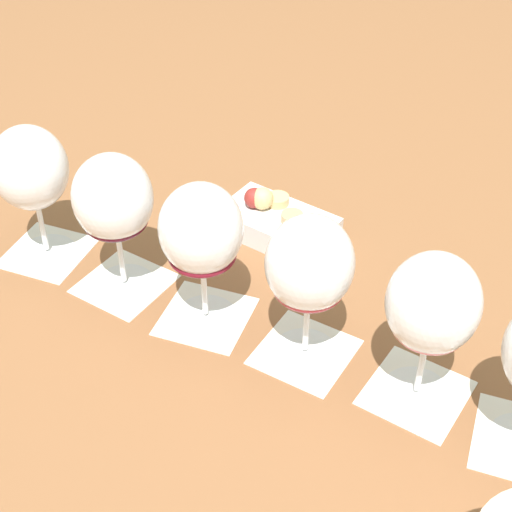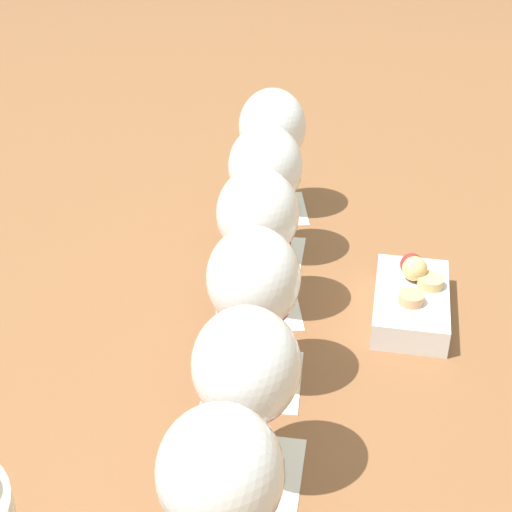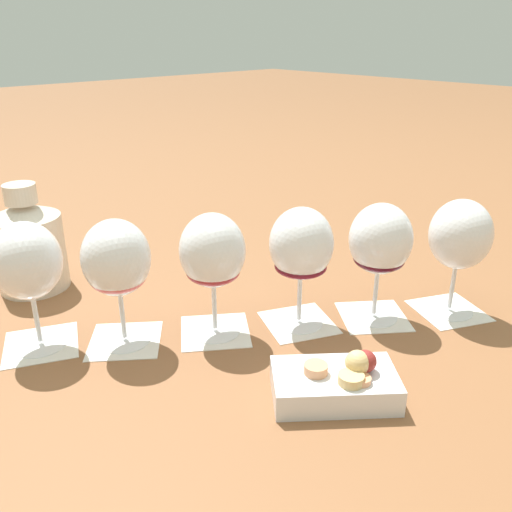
{
  "view_description": "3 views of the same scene",
  "coord_description": "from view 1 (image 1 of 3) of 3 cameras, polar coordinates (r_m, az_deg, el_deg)",
  "views": [
    {
      "loc": [
        0.05,
        0.66,
        0.66
      ],
      "look_at": [
        0.0,
        -0.0,
        0.12
      ],
      "focal_mm": 55.0,
      "sensor_mm": 36.0,
      "label": 1
    },
    {
      "loc": [
        -0.63,
        0.35,
        0.58
      ],
      "look_at": [
        0.0,
        -0.0,
        0.12
      ],
      "focal_mm": 55.0,
      "sensor_mm": 36.0,
      "label": 2
    },
    {
      "loc": [
        -0.5,
        -0.54,
        0.43
      ],
      "look_at": [
        0.0,
        -0.0,
        0.12
      ],
      "focal_mm": 38.0,
      "sensor_mm": 36.0,
      "label": 3
    }
  ],
  "objects": [
    {
      "name": "ground_plane",
      "position": [
        0.94,
        0.07,
        -5.9
      ],
      "size": [
        8.0,
        8.0,
        0.0
      ],
      "primitive_type": "plane",
      "color": "brown"
    },
    {
      "name": "tasting_card_1",
      "position": [
        0.9,
        11.56,
        -9.7
      ],
      "size": [
        0.15,
        0.15,
        0.0
      ],
      "color": "silver",
      "rests_on": "ground_plane"
    },
    {
      "name": "tasting_card_2",
      "position": [
        0.92,
        3.57,
        -6.96
      ],
      "size": [
        0.14,
        0.15,
        0.0
      ],
      "color": "silver",
      "rests_on": "ground_plane"
    },
    {
      "name": "tasting_card_3",
      "position": [
        0.96,
        -3.68,
        -4.39
      ],
      "size": [
        0.14,
        0.14,
        0.0
      ],
      "color": "silver",
      "rests_on": "ground_plane"
    },
    {
      "name": "tasting_card_4",
      "position": [
        1.02,
        -9.53,
        -1.97
      ],
      "size": [
        0.15,
        0.15,
        0.0
      ],
      "color": "silver",
      "rests_on": "ground_plane"
    },
    {
      "name": "tasting_card_5",
      "position": [
        1.09,
        -14.92,
        0.29
      ],
      "size": [
        0.14,
        0.14,
        0.0
      ],
      "color": "silver",
      "rests_on": "ground_plane"
    },
    {
      "name": "wine_glass_1",
      "position": [
        0.81,
        12.69,
        -3.81
      ],
      "size": [
        0.1,
        0.1,
        0.19
      ],
      "color": "white",
      "rests_on": "tasting_card_1"
    },
    {
      "name": "wine_glass_2",
      "position": [
        0.84,
        3.9,
        -0.98
      ],
      "size": [
        0.1,
        0.1,
        0.19
      ],
      "color": "white",
      "rests_on": "tasting_card_2"
    },
    {
      "name": "wine_glass_3",
      "position": [
        0.88,
        -4.01,
        1.57
      ],
      "size": [
        0.1,
        0.1,
        0.19
      ],
      "color": "white",
      "rests_on": "tasting_card_3"
    },
    {
      "name": "wine_glass_4",
      "position": [
        0.95,
        -10.33,
        3.78
      ],
      "size": [
        0.1,
        0.1,
        0.19
      ],
      "color": "white",
      "rests_on": "tasting_card_4"
    },
    {
      "name": "wine_glass_5",
      "position": [
        1.02,
        -16.07,
        5.78
      ],
      "size": [
        0.1,
        0.1,
        0.19
      ],
      "color": "white",
      "rests_on": "tasting_card_5"
    },
    {
      "name": "snack_dish",
      "position": [
        1.08,
        1.47,
        2.51
      ],
      "size": [
        0.18,
        0.17,
        0.07
      ],
      "color": "silver",
      "rests_on": "ground_plane"
    }
  ]
}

